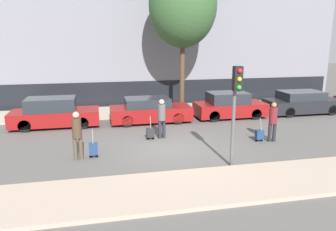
{
  "coord_description": "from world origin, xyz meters",
  "views": [
    {
      "loc": [
        -2.87,
        -12.29,
        4.35
      ],
      "look_at": [
        0.18,
        1.8,
        0.95
      ],
      "focal_mm": 35.0,
      "sensor_mm": 36.0,
      "label": 1
    }
  ],
  "objects_px": {
    "trolley_center": "(150,133)",
    "parked_car_3": "(302,103)",
    "trolley_left": "(93,149)",
    "pedestrian_right": "(273,119)",
    "parked_bicycle": "(218,100)",
    "pedestrian_left": "(77,133)",
    "parked_car_2": "(229,106)",
    "parked_car_1": "(150,111)",
    "bare_tree_near_crossing": "(183,6)",
    "traffic_light": "(236,96)",
    "parked_car_0": "(54,113)",
    "trolley_right": "(259,135)",
    "pedestrian_center": "(162,116)"
  },
  "relations": [
    {
      "from": "trolley_left",
      "to": "parked_bicycle",
      "type": "xyz_separation_m",
      "value": [
        7.79,
        7.62,
        0.15
      ]
    },
    {
      "from": "parked_car_2",
      "to": "traffic_light",
      "type": "bearing_deg",
      "value": -111.56
    },
    {
      "from": "parked_car_0",
      "to": "parked_car_1",
      "type": "relative_size",
      "value": 1.02
    },
    {
      "from": "pedestrian_right",
      "to": "traffic_light",
      "type": "distance_m",
      "value": 4.0
    },
    {
      "from": "pedestrian_left",
      "to": "parked_car_3",
      "type": "bearing_deg",
      "value": -167.85
    },
    {
      "from": "pedestrian_left",
      "to": "traffic_light",
      "type": "bearing_deg",
      "value": 150.41
    },
    {
      "from": "parked_car_3",
      "to": "parked_bicycle",
      "type": "bearing_deg",
      "value": 148.91
    },
    {
      "from": "parked_car_1",
      "to": "trolley_left",
      "type": "height_order",
      "value": "parked_car_1"
    },
    {
      "from": "parked_car_1",
      "to": "traffic_light",
      "type": "xyz_separation_m",
      "value": [
        1.79,
        -6.83,
        1.87
      ]
    },
    {
      "from": "trolley_right",
      "to": "bare_tree_near_crossing",
      "type": "relative_size",
      "value": 0.13
    },
    {
      "from": "trolley_left",
      "to": "pedestrian_left",
      "type": "bearing_deg",
      "value": -170.15
    },
    {
      "from": "parked_car_1",
      "to": "pedestrian_left",
      "type": "xyz_separation_m",
      "value": [
        -3.46,
        -4.95,
        0.41
      ]
    },
    {
      "from": "parked_car_3",
      "to": "bare_tree_near_crossing",
      "type": "height_order",
      "value": "bare_tree_near_crossing"
    },
    {
      "from": "pedestrian_center",
      "to": "pedestrian_right",
      "type": "height_order",
      "value": "pedestrian_center"
    },
    {
      "from": "parked_car_1",
      "to": "parked_car_3",
      "type": "relative_size",
      "value": 0.95
    },
    {
      "from": "parked_car_0",
      "to": "parked_car_1",
      "type": "height_order",
      "value": "parked_car_0"
    },
    {
      "from": "parked_car_1",
      "to": "bare_tree_near_crossing",
      "type": "relative_size",
      "value": 0.5
    },
    {
      "from": "trolley_center",
      "to": "parked_car_3",
      "type": "bearing_deg",
      "value": 18.67
    },
    {
      "from": "trolley_left",
      "to": "pedestrian_right",
      "type": "xyz_separation_m",
      "value": [
        7.54,
        0.41,
        0.64
      ]
    },
    {
      "from": "parked_bicycle",
      "to": "trolley_left",
      "type": "bearing_deg",
      "value": -135.63
    },
    {
      "from": "pedestrian_left",
      "to": "trolley_center",
      "type": "relative_size",
      "value": 1.71
    },
    {
      "from": "bare_tree_near_crossing",
      "to": "pedestrian_right",
      "type": "bearing_deg",
      "value": -69.83
    },
    {
      "from": "parked_car_2",
      "to": "pedestrian_left",
      "type": "relative_size",
      "value": 2.16
    },
    {
      "from": "parked_car_3",
      "to": "trolley_left",
      "type": "relative_size",
      "value": 4.02
    },
    {
      "from": "parked_car_0",
      "to": "traffic_light",
      "type": "relative_size",
      "value": 1.23
    },
    {
      "from": "pedestrian_center",
      "to": "parked_bicycle",
      "type": "relative_size",
      "value": 1.0
    },
    {
      "from": "pedestrian_left",
      "to": "pedestrian_right",
      "type": "distance_m",
      "value": 8.09
    },
    {
      "from": "parked_car_0",
      "to": "trolley_right",
      "type": "distance_m",
      "value": 9.98
    },
    {
      "from": "trolley_left",
      "to": "trolley_right",
      "type": "xyz_separation_m",
      "value": [
        6.99,
        0.49,
        -0.02
      ]
    },
    {
      "from": "parked_car_0",
      "to": "pedestrian_center",
      "type": "xyz_separation_m",
      "value": [
        4.91,
        -3.06,
        0.32
      ]
    },
    {
      "from": "bare_tree_near_crossing",
      "to": "trolley_left",
      "type": "bearing_deg",
      "value": -127.19
    },
    {
      "from": "parked_car_1",
      "to": "trolley_right",
      "type": "height_order",
      "value": "parked_car_1"
    },
    {
      "from": "parked_car_0",
      "to": "pedestrian_left",
      "type": "relative_size",
      "value": 2.38
    },
    {
      "from": "parked_car_0",
      "to": "bare_tree_near_crossing",
      "type": "height_order",
      "value": "bare_tree_near_crossing"
    },
    {
      "from": "pedestrian_left",
      "to": "parked_bicycle",
      "type": "distance_m",
      "value": 11.37
    },
    {
      "from": "parked_car_0",
      "to": "trolley_left",
      "type": "xyz_separation_m",
      "value": [
        1.93,
        -4.95,
        -0.35
      ]
    },
    {
      "from": "parked_car_0",
      "to": "parked_car_2",
      "type": "height_order",
      "value": "parked_car_0"
    },
    {
      "from": "trolley_center",
      "to": "parked_car_1",
      "type": "bearing_deg",
      "value": 81.16
    },
    {
      "from": "parked_car_3",
      "to": "bare_tree_near_crossing",
      "type": "bearing_deg",
      "value": 165.4
    },
    {
      "from": "traffic_light",
      "to": "bare_tree_near_crossing",
      "type": "xyz_separation_m",
      "value": [
        0.47,
        8.8,
        3.66
      ]
    },
    {
      "from": "parked_car_3",
      "to": "trolley_right",
      "type": "distance_m",
      "value": 6.83
    },
    {
      "from": "parked_car_3",
      "to": "trolley_left",
      "type": "bearing_deg",
      "value": -157.42
    },
    {
      "from": "parked_car_2",
      "to": "parked_bicycle",
      "type": "relative_size",
      "value": 2.21
    },
    {
      "from": "traffic_light",
      "to": "parked_car_1",
      "type": "bearing_deg",
      "value": 104.72
    },
    {
      "from": "parked_car_3",
      "to": "parked_bicycle",
      "type": "distance_m",
      "value": 5.02
    },
    {
      "from": "parked_car_3",
      "to": "trolley_center",
      "type": "xyz_separation_m",
      "value": [
        -9.65,
        -3.26,
        -0.32
      ]
    },
    {
      "from": "pedestrian_right",
      "to": "parked_bicycle",
      "type": "distance_m",
      "value": 7.23
    },
    {
      "from": "trolley_left",
      "to": "parked_bicycle",
      "type": "bearing_deg",
      "value": 44.37
    },
    {
      "from": "parked_bicycle",
      "to": "pedestrian_right",
      "type": "bearing_deg",
      "value": -92.02
    },
    {
      "from": "parked_bicycle",
      "to": "trolley_center",
      "type": "bearing_deg",
      "value": -132.43
    }
  ]
}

